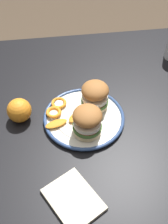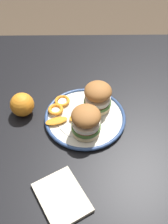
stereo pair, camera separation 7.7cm
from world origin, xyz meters
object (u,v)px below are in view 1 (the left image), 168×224
(dinner_plate, at_px, (84,118))
(sandwich_half_left, at_px, (95,95))
(dining_table, at_px, (81,134))
(whole_orange, at_px, (19,110))
(sandwich_half_right, at_px, (87,121))

(dinner_plate, xyz_separation_m, sandwich_half_left, (-0.04, -0.05, 0.06))
(sandwich_half_left, bearing_deg, dinner_plate, 46.00)
(dining_table, distance_m, sandwich_half_left, 0.16)
(sandwich_half_left, bearing_deg, dining_table, 38.70)
(dinner_plate, distance_m, sandwich_half_left, 0.09)
(sandwich_half_left, height_order, whole_orange, sandwich_half_left)
(dining_table, relative_size, dinner_plate, 4.96)
(sandwich_half_right, bearing_deg, whole_orange, -24.28)
(dining_table, height_order, sandwich_half_left, sandwich_half_left)
(sandwich_half_right, bearing_deg, dining_table, -78.71)
(whole_orange, bearing_deg, dining_table, 170.66)
(dinner_plate, distance_m, whole_orange, 0.22)
(sandwich_half_left, distance_m, whole_orange, 0.26)
(sandwich_half_left, bearing_deg, whole_orange, 2.19)
(dinner_plate, xyz_separation_m, whole_orange, (0.21, -0.04, 0.03))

